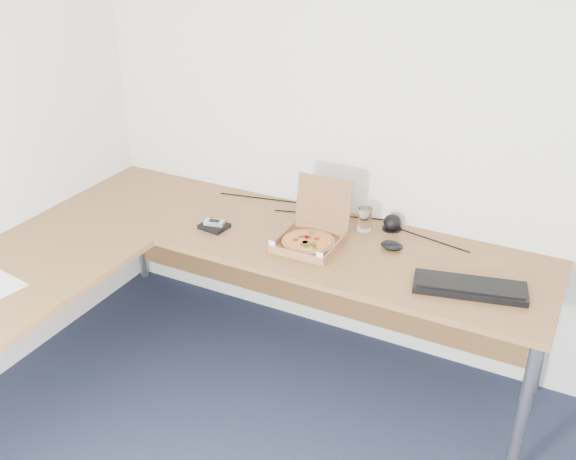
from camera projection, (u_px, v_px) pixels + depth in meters
The scene contains 10 objects.
room_shell at pixel (214, 325), 1.64m from camera, with size 3.50×3.50×2.50m, color white, non-canonical shape.
desk at pixel (184, 264), 3.00m from camera, with size 2.50×2.20×0.73m.
pizza_box at pixel (310, 238), 3.08m from camera, with size 0.28×0.32×0.28m.
drinking_glass at pixel (365, 219), 3.20m from camera, with size 0.07×0.07×0.12m, color white.
keyboard at pixel (470, 287), 2.74m from camera, with size 0.46×0.16×0.03m, color black.
mouse at pixel (392, 245), 3.05m from camera, with size 0.11×0.07×0.04m, color black.
wallet at pixel (214, 226), 3.24m from camera, with size 0.13×0.11×0.02m, color black.
phone at pixel (214, 223), 3.23m from camera, with size 0.10×0.05×0.02m, color #B2B5BA.
dome_speaker at pixel (392, 221), 3.22m from camera, with size 0.10×0.10×0.08m, color black.
cable_bundle at pixel (333, 215), 3.37m from camera, with size 0.66×0.04×0.01m, color black, non-canonical shape.
Camera 1 is at (0.78, -1.12, 2.22)m, focal length 41.23 mm.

